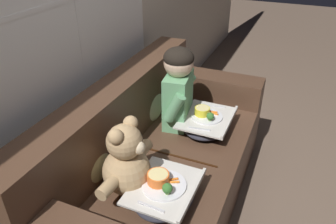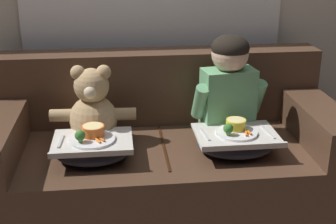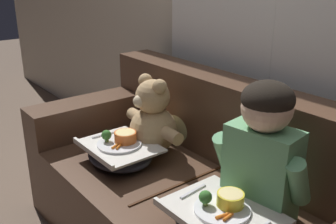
{
  "view_description": "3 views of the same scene",
  "coord_description": "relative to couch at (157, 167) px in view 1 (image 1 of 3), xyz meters",
  "views": [
    {
      "loc": [
        -1.51,
        -0.66,
        1.73
      ],
      "look_at": [
        0.08,
        0.02,
        0.71
      ],
      "focal_mm": 35.0,
      "sensor_mm": 36.0,
      "label": 1
    },
    {
      "loc": [
        -0.23,
        -2.3,
        1.53
      ],
      "look_at": [
        0.02,
        -0.04,
        0.65
      ],
      "focal_mm": 50.0,
      "sensor_mm": 36.0,
      "label": 2
    },
    {
      "loc": [
        1.22,
        -1.09,
        1.43
      ],
      "look_at": [
        -0.12,
        -0.03,
        0.78
      ],
      "focal_mm": 42.0,
      "sensor_mm": 36.0,
      "label": 3
    }
  ],
  "objects": [
    {
      "name": "ground_plane",
      "position": [
        0.0,
        -0.06,
        -0.33
      ],
      "size": [
        14.0,
        14.0,
        0.0
      ],
      "primitive_type": "plane",
      "color": "brown"
    },
    {
      "name": "wall_back_with_window",
      "position": [
        0.0,
        0.53,
        0.97
      ],
      "size": [
        8.0,
        0.08,
        2.6
      ],
      "color": "beige",
      "rests_on": "ground_plane"
    },
    {
      "name": "couch",
      "position": [
        0.0,
        0.0,
        0.0
      ],
      "size": [
        1.91,
        0.9,
        0.88
      ],
      "color": "#4C3323",
      "rests_on": "ground_plane"
    },
    {
      "name": "throw_pillow_behind_child",
      "position": [
        0.37,
        0.21,
        0.28
      ],
      "size": [
        0.33,
        0.16,
        0.34
      ],
      "color": "#C1B293",
      "rests_on": "couch"
    },
    {
      "name": "throw_pillow_behind_teddy",
      "position": [
        -0.37,
        0.21,
        0.28
      ],
      "size": [
        0.3,
        0.14,
        0.31
      ],
      "color": "tan",
      "rests_on": "couch"
    },
    {
      "name": "child_figure",
      "position": [
        0.37,
        0.0,
        0.44
      ],
      "size": [
        0.42,
        0.22,
        0.57
      ],
      "color": "#66A370",
      "rests_on": "couch"
    },
    {
      "name": "teddy_bear",
      "position": [
        -0.37,
        -0.0,
        0.31
      ],
      "size": [
        0.46,
        0.32,
        0.43
      ],
      "color": "tan",
      "rests_on": "couch"
    },
    {
      "name": "lap_tray_child",
      "position": [
        0.37,
        -0.21,
        0.18
      ],
      "size": [
        0.42,
        0.34,
        0.17
      ],
      "color": "#2D2D38",
      "rests_on": "child_figure"
    },
    {
      "name": "lap_tray_teddy",
      "position": [
        -0.37,
        -0.21,
        0.19
      ],
      "size": [
        0.4,
        0.32,
        0.18
      ],
      "color": "#2D2D38",
      "rests_on": "teddy_bear"
    }
  ]
}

